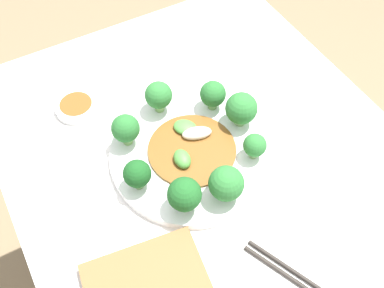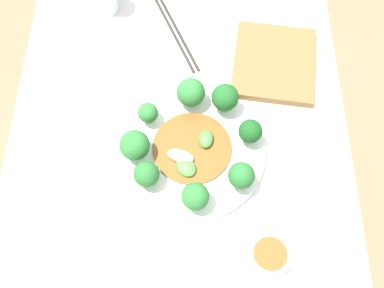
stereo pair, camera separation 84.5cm
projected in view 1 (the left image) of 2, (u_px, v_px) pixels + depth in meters
table at (206, 243)px, 1.13m from camera, size 0.86×0.71×0.76m
plate at (192, 153)px, 0.82m from camera, size 0.30×0.30×0.02m
broccoli_southeast at (184, 195)px, 0.71m from camera, size 0.06×0.06×0.07m
broccoli_west at (159, 96)px, 0.84m from camera, size 0.05×0.05×0.07m
broccoli_south at (136, 172)px, 0.74m from camera, size 0.05×0.05×0.06m
broccoli_east at (226, 184)px, 0.73m from camera, size 0.06×0.06×0.07m
broccoli_southwest at (126, 129)px, 0.79m from camera, size 0.05×0.05×0.07m
broccoli_northwest at (213, 94)px, 0.84m from camera, size 0.05×0.05×0.06m
broccoli_northeast at (255, 146)px, 0.78m from camera, size 0.04×0.04×0.05m
broccoli_north at (241, 109)px, 0.82m from camera, size 0.06×0.06×0.07m
stirfry_center at (191, 146)px, 0.81m from camera, size 0.16×0.16×0.02m
sauce_dish at (76, 106)px, 0.88m from camera, size 0.08×0.08×0.02m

